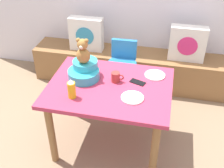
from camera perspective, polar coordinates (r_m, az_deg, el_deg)
name	(u,v)px	position (r m, az deg, el deg)	size (l,w,h in m)	color
ground_plane	(110,142)	(3.07, -0.42, -11.71)	(8.00, 8.00, 0.00)	#8C7256
window_bench	(129,68)	(3.85, 3.56, 3.34)	(2.60, 0.44, 0.46)	olive
pillow_floral_left	(86,34)	(3.74, -5.26, 10.10)	(0.44, 0.15, 0.44)	white
pillow_floral_right	(187,44)	(3.59, 15.10, 7.93)	(0.44, 0.15, 0.44)	white
dining_table	(110,95)	(2.66, -0.47, -2.34)	(1.14, 0.88, 0.74)	#B73351
highchair	(122,65)	(3.33, 2.09, 3.88)	(0.34, 0.45, 0.79)	#2672B2
infant_seat_teal	(84,71)	(2.68, -5.67, 2.67)	(0.30, 0.33, 0.16)	#30A7BD
teddy_bear	(83,52)	(2.58, -5.94, 6.56)	(0.13, 0.12, 0.25)	#9F6F36
ketchup_bottle	(72,89)	(2.42, -8.24, -1.00)	(0.07, 0.07, 0.18)	gold
coffee_mug	(116,77)	(2.62, 0.78, 1.42)	(0.12, 0.08, 0.09)	#9E332D
dinner_plate_near	(155,75)	(2.76, 8.72, 1.80)	(0.20, 0.20, 0.01)	white
dinner_plate_far	(132,98)	(2.44, 4.17, -2.78)	(0.20, 0.20, 0.01)	white
cell_phone	(138,82)	(2.64, 5.23, 0.36)	(0.07, 0.14, 0.01)	black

